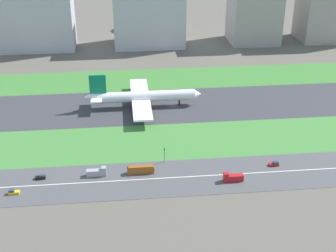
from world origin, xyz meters
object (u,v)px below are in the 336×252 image
Objects in this scene: terminal_building at (33,15)px; cargo_warehouse at (331,4)px; hangar_building at (149,14)px; office_tower at (254,12)px; airliner at (141,97)px; fuel_tank_west at (142,19)px; bus_0 at (141,170)px; truck_0 at (233,178)px; traffic_light at (164,154)px; truck_2 at (97,172)px; car_0 at (41,177)px; car_2 at (274,164)px; car_1 at (13,192)px.

terminal_building is 226.14m from cargo_warehouse.
office_tower is (81.18, 0.00, -0.49)m from hangar_building.
fuel_tank_west is at bearing 86.74° from airliner.
bus_0 is at bearing -93.33° from airliner.
cargo_warehouse reaches higher than hangar_building.
airliner is 68.26m from bus_0.
terminal_building reaches higher than bus_0.
airliner is 192.44m from cargo_warehouse.
truck_0 is 1.17× the size of traffic_light.
airliner is 1.23× the size of hangar_building.
fuel_tank_west reaches higher than bus_0.
hangar_building reaches higher than bus_0.
fuel_tank_west is at bearing 86.72° from bus_0.
office_tower is 0.84× the size of cargo_warehouse.
truck_2 is 1.00× the size of truck_0.
airliner reaches higher than car_0.
terminal_building is at bearing 125.06° from car_2.
car_0 is at bearing -127.49° from office_tower.
car_0 is 192.50m from hangar_building.
car_0 is at bearing -137.67° from cargo_warehouse.
terminal_building is (-106.63, 192.00, 23.26)m from truck_0.
fuel_tank_west reaches higher than traffic_light.
fuel_tank_west is (-144.51, 45.00, -19.52)m from cargo_warehouse.
traffic_light reaches higher than truck_0.
bus_0 is (18.66, 0.00, 0.15)m from truck_2.
office_tower reaches higher than truck_2.
cargo_warehouse is at bearing -17.30° from fuel_tank_west.
hangar_building is at bearing 180.00° from cargo_warehouse.
bus_0 is at bearing -180.00° from car_2.
car_1 is 244.13m from office_tower.
hangar_building reaches higher than car_2.
car_2 is at bearing -118.40° from cargo_warehouse.
cargo_warehouse is (226.12, 0.00, 2.65)m from terminal_building.
bus_0 is 184.02m from hangar_building.
cargo_warehouse is (176.18, 182.00, 25.91)m from truck_2.
truck_2 is 1.91× the size of car_2.
car_0 is at bearing -7.10° from truck_0.
bus_0 is 207.49m from office_tower.
bus_0 is 52.78m from car_1.
airliner reaches higher than truck_0.
terminal_building is at bearing 110.65° from bus_0.
truck_0 is at bearing -66.40° from airliner.
terminal_building is (-16.79, 192.00, 24.01)m from car_1.
truck_2 is 0.72× the size of bus_0.
car_2 is at bearing -50.95° from airliner.
truck_0 is at bearing -107.16° from office_tower.
bus_0 is 2.64× the size of car_0.
office_tower is 60.37m from cargo_warehouse.
car_2 is at bearing -174.85° from car_1.
bus_0 is 0.22× the size of hangar_building.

